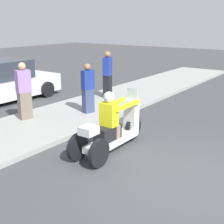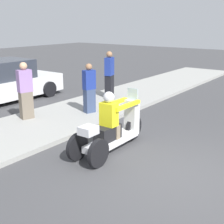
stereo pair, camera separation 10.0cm
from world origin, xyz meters
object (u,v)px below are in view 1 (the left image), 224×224
motorcycle_trike (112,130)px  spectator_far_back (107,75)px  spectator_end_of_line (24,92)px  spectator_near_curb (88,89)px

motorcycle_trike → spectator_far_back: spectator_far_back is taller
motorcycle_trike → spectator_end_of_line: size_ratio=1.43×
spectator_end_of_line → spectator_near_curb: size_ratio=1.08×
motorcycle_trike → spectator_far_back: 5.10m
motorcycle_trike → spectator_far_back: bearing=37.7°
spectator_end_of_line → spectator_far_back: bearing=-5.0°
spectator_near_curb → spectator_far_back: bearing=20.3°
motorcycle_trike → spectator_near_curb: 3.01m
motorcycle_trike → spectator_end_of_line: bearing=86.2°
spectator_far_back → motorcycle_trike: bearing=-142.3°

